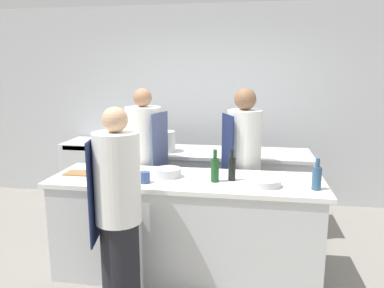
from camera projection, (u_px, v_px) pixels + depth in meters
ground_plane at (186, 272)px, 3.60m from camera, size 16.00×16.00×0.00m
wall_back at (212, 106)px, 5.38m from camera, size 8.00×0.06×2.80m
prep_counter at (186, 226)px, 3.50m from camera, size 2.48×0.76×0.94m
pass_counter at (214, 188)px, 4.63m from camera, size 2.32×0.73×0.94m
oven_range at (102, 172)px, 5.44m from camera, size 0.98×0.67×0.90m
chef_at_prep_near at (118, 213)px, 2.88m from camera, size 0.39×0.38×1.64m
chef_at_stove at (145, 167)px, 4.11m from camera, size 0.43×0.42×1.72m
chef_at_pass_far at (243, 170)px, 3.95m from camera, size 0.42×0.41×1.73m
bottle_olive_oil at (317, 177)px, 3.07m from camera, size 0.08×0.08×0.27m
bottle_vinegar at (232, 168)px, 3.33m from camera, size 0.07×0.07×0.28m
bottle_wine at (215, 169)px, 3.29m from camera, size 0.07×0.07×0.29m
bottle_cooking_oil at (116, 174)px, 3.23m from camera, size 0.07×0.07×0.22m
bottle_sauce at (127, 165)px, 3.52m from camera, size 0.06×0.06×0.22m
bowl_mixing_large at (168, 172)px, 3.45m from camera, size 0.23×0.23×0.08m
bowl_prep_small at (266, 183)px, 3.17m from camera, size 0.25×0.25×0.06m
cup at (145, 177)px, 3.26m from camera, size 0.09×0.09×0.10m
cutting_board at (86, 173)px, 3.55m from camera, size 0.40×0.18×0.01m
stockpot at (165, 141)px, 4.50m from camera, size 0.25×0.25×0.25m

